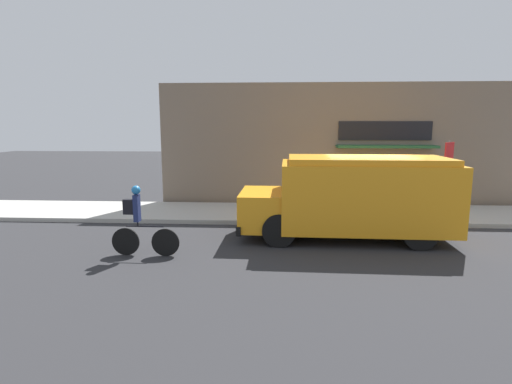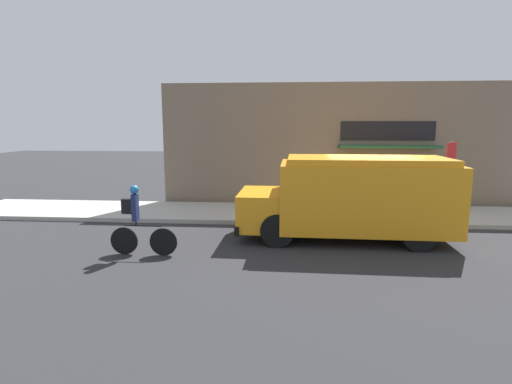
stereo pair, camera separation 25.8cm
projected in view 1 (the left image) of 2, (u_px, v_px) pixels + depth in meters
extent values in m
plane|color=#2B2B2D|center=(366.00, 227.00, 12.45)|extent=(70.00, 70.00, 0.00)
cube|color=#ADAAA3|center=(357.00, 214.00, 13.89)|extent=(28.00, 2.95, 0.14)
cube|color=#756656|center=(350.00, 146.00, 15.26)|extent=(14.68, 0.18, 4.71)
cube|color=black|center=(385.00, 131.00, 14.99)|extent=(3.47, 0.05, 0.70)
cube|color=#235633|center=(386.00, 146.00, 14.76)|extent=(3.64, 0.70, 0.10)
cube|color=orange|center=(366.00, 196.00, 10.97)|extent=(4.64, 2.32, 1.81)
cube|color=orange|center=(262.00, 209.00, 11.26)|extent=(1.19, 2.07, 1.00)
cube|color=orange|center=(367.00, 160.00, 10.81)|extent=(4.27, 2.13, 0.16)
cube|color=black|center=(243.00, 222.00, 11.37)|extent=(0.17, 2.18, 0.24)
cube|color=red|center=(316.00, 185.00, 12.39)|extent=(0.03, 0.44, 0.44)
cylinder|color=black|center=(280.00, 214.00, 12.22)|extent=(0.88, 0.28, 0.88)
cylinder|color=black|center=(279.00, 230.00, 10.34)|extent=(0.88, 0.28, 0.88)
cylinder|color=black|center=(399.00, 216.00, 11.94)|extent=(0.88, 0.28, 0.88)
cylinder|color=black|center=(420.00, 233.00, 10.07)|extent=(0.88, 0.28, 0.88)
cylinder|color=black|center=(165.00, 242.00, 9.61)|extent=(0.68, 0.05, 0.68)
cylinder|color=black|center=(126.00, 242.00, 9.68)|extent=(0.68, 0.05, 0.68)
cylinder|color=black|center=(145.00, 226.00, 9.58)|extent=(0.94, 0.05, 0.04)
cylinder|color=black|center=(138.00, 224.00, 9.58)|extent=(0.04, 0.04, 0.12)
cube|color=navy|center=(137.00, 208.00, 9.52)|extent=(0.12, 0.20, 0.65)
sphere|color=#2375B7|center=(136.00, 190.00, 9.45)|extent=(0.21, 0.21, 0.21)
cube|color=black|center=(129.00, 207.00, 9.53)|extent=(0.26, 0.14, 0.36)
cylinder|color=slate|center=(446.00, 181.00, 12.63)|extent=(0.07, 0.07, 2.52)
cube|color=red|center=(449.00, 152.00, 12.43)|extent=(0.45, 0.45, 0.60)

